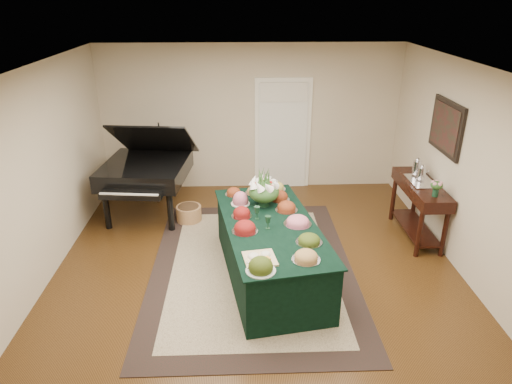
{
  "coord_description": "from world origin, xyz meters",
  "views": [
    {
      "loc": [
        -0.21,
        -5.27,
        3.51
      ],
      "look_at": [
        0.0,
        0.3,
        1.05
      ],
      "focal_mm": 32.0,
      "sensor_mm": 36.0,
      "label": 1
    }
  ],
  "objects_px": {
    "grand_piano": "(146,170)",
    "mahogany_sideboard": "(420,195)",
    "floral_centerpiece": "(264,188)",
    "buffet_table": "(270,250)"
  },
  "relations": [
    {
      "from": "buffet_table",
      "to": "grand_piano",
      "type": "distance_m",
      "value": 2.77
    },
    {
      "from": "floral_centerpiece",
      "to": "grand_piano",
      "type": "height_order",
      "value": "grand_piano"
    },
    {
      "from": "buffet_table",
      "to": "mahogany_sideboard",
      "type": "height_order",
      "value": "mahogany_sideboard"
    },
    {
      "from": "buffet_table",
      "to": "mahogany_sideboard",
      "type": "distance_m",
      "value": 2.56
    },
    {
      "from": "mahogany_sideboard",
      "to": "grand_piano",
      "type": "bearing_deg",
      "value": 167.71
    },
    {
      "from": "buffet_table",
      "to": "floral_centerpiece",
      "type": "distance_m",
      "value": 0.85
    },
    {
      "from": "grand_piano",
      "to": "mahogany_sideboard",
      "type": "height_order",
      "value": "grand_piano"
    },
    {
      "from": "buffet_table",
      "to": "mahogany_sideboard",
      "type": "xyz_separation_m",
      "value": [
        2.33,
        1.01,
        0.3
      ]
    },
    {
      "from": "grand_piano",
      "to": "floral_centerpiece",
      "type": "bearing_deg",
      "value": -36.69
    },
    {
      "from": "grand_piano",
      "to": "buffet_table",
      "type": "bearing_deg",
      "value": -45.16
    }
  ]
}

